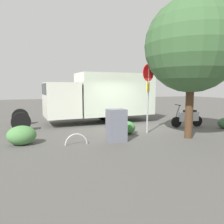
% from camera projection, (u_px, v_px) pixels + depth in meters
% --- Properties ---
extents(ground_plane, '(60.00, 60.00, 0.00)m').
position_uv_depth(ground_plane, '(129.00, 130.00, 10.84)').
color(ground_plane, '#4F4D49').
extents(box_truck_near, '(8.07, 2.48, 2.90)m').
position_uv_depth(box_truck_near, '(100.00, 95.00, 13.00)').
color(box_truck_near, black).
rests_on(box_truck_near, ground).
extents(motorcycle, '(1.81, 0.58, 1.20)m').
position_uv_depth(motorcycle, '(188.00, 117.00, 11.65)').
color(motorcycle, black).
rests_on(motorcycle, ground).
extents(stop_sign, '(0.71, 0.33, 3.13)m').
position_uv_depth(stop_sign, '(148.00, 88.00, 9.93)').
color(stop_sign, '#9E9EA3').
rests_on(stop_sign, ground).
extents(street_tree, '(3.75, 3.75, 5.63)m').
position_uv_depth(street_tree, '(192.00, 46.00, 8.77)').
color(street_tree, '#47301E').
rests_on(street_tree, ground).
extents(utility_cabinet, '(0.74, 0.57, 1.26)m').
position_uv_depth(utility_cabinet, '(116.00, 125.00, 8.54)').
color(utility_cabinet, slate).
rests_on(utility_cabinet, ground).
extents(bike_rack_hoop, '(0.85, 0.08, 0.85)m').
position_uv_depth(bike_rack_hoop, '(76.00, 145.00, 8.10)').
color(bike_rack_hoop, '#B7B7BC').
rests_on(bike_rack_hoop, ground).
extents(shrub_near_sign, '(1.04, 0.85, 0.71)m').
position_uv_depth(shrub_near_sign, '(22.00, 135.00, 8.06)').
color(shrub_near_sign, '#4B8244').
rests_on(shrub_near_sign, ground).
extents(shrub_mid_verge, '(0.85, 0.69, 0.58)m').
position_uv_depth(shrub_mid_verge, '(126.00, 127.00, 9.95)').
color(shrub_mid_verge, '#40843F').
rests_on(shrub_mid_verge, ground).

